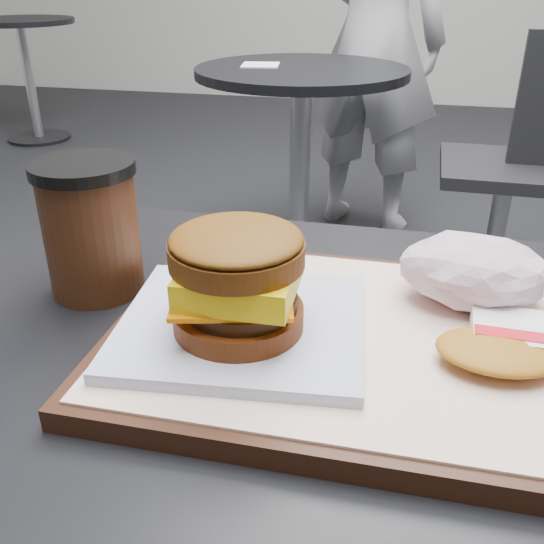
{
  "coord_description": "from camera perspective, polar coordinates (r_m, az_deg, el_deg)",
  "views": [
    {
      "loc": [
        0.01,
        -0.37,
        1.05
      ],
      "look_at": [
        -0.08,
        0.04,
        0.83
      ],
      "focal_mm": 40.0,
      "sensor_mm": 36.0,
      "label": 1
    }
  ],
  "objects": [
    {
      "name": "neighbor_chair",
      "position": [
        2.12,
        23.35,
        10.1
      ],
      "size": [
        0.6,
        0.43,
        0.88
      ],
      "color": "#A4A4A9",
      "rests_on": "ground"
    },
    {
      "name": "bg_table_mid",
      "position": [
        4.34,
        -22.28,
        18.72
      ],
      "size": [
        0.66,
        0.66,
        0.75
      ],
      "color": "black",
      "rests_on": "ground"
    },
    {
      "name": "hash_brown",
      "position": [
        0.48,
        22.09,
        -6.27
      ],
      "size": [
        0.12,
        0.09,
        0.02
      ],
      "color": "white",
      "rests_on": "serving_tray"
    },
    {
      "name": "coffee_cup",
      "position": [
        0.58,
        -16.71,
        4.33
      ],
      "size": [
        0.09,
        0.09,
        0.13
      ],
      "color": "#391B0D",
      "rests_on": "customer_table"
    },
    {
      "name": "breakfast_sandwich",
      "position": [
        0.46,
        -3.09,
        -1.81
      ],
      "size": [
        0.2,
        0.19,
        0.09
      ],
      "color": "white",
      "rests_on": "serving_tray"
    },
    {
      "name": "neighbor_table",
      "position": [
        2.12,
        2.7,
        13.36
      ],
      "size": [
        0.7,
        0.7,
        0.75
      ],
      "color": "black",
      "rests_on": "ground"
    },
    {
      "name": "napkin",
      "position": [
        2.11,
        -1.09,
        18.91
      ],
      "size": [
        0.14,
        0.14,
        0.0
      ],
      "primitive_type": "cube",
      "rotation": [
        0.0,
        0.0,
        0.14
      ],
      "color": "white",
      "rests_on": "neighbor_table"
    },
    {
      "name": "serving_tray",
      "position": [
        0.49,
        7.39,
        -6.5
      ],
      "size": [
        0.38,
        0.28,
        0.02
      ],
      "color": "black",
      "rests_on": "customer_table"
    },
    {
      "name": "crumpled_wrapper",
      "position": [
        0.54,
        18.52,
        0.1
      ],
      "size": [
        0.12,
        0.1,
        0.05
      ],
      "primitive_type": null,
      "color": "silver",
      "rests_on": "serving_tray"
    },
    {
      "name": "patron",
      "position": [
        2.61,
        9.6,
        20.89
      ],
      "size": [
        0.66,
        0.53,
        1.57
      ],
      "primitive_type": "imported",
      "rotation": [
        0.0,
        0.0,
        2.84
      ],
      "color": "#BABABF",
      "rests_on": "ground"
    }
  ]
}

